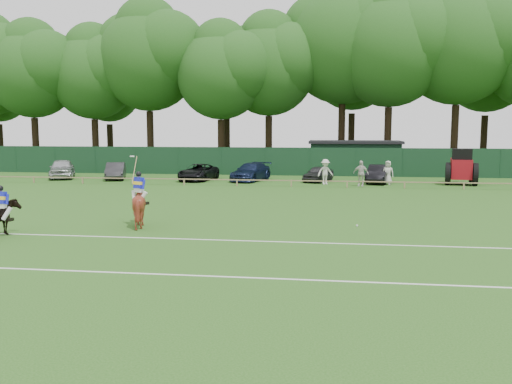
% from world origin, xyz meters
% --- Properties ---
extents(ground, '(160.00, 160.00, 0.00)m').
position_xyz_m(ground, '(0.00, 0.00, 0.00)').
color(ground, '#1E4C14').
rests_on(ground, ground).
extents(horse_dark, '(0.81, 1.72, 1.44)m').
position_xyz_m(horse_dark, '(-9.04, -1.48, 0.72)').
color(horse_dark, black).
rests_on(horse_dark, ground).
extents(horse_chestnut, '(2.13, 2.22, 1.89)m').
position_xyz_m(horse_chestnut, '(-4.41, 1.40, 0.95)').
color(horse_chestnut, maroon).
rests_on(horse_chestnut, ground).
extents(sedan_silver, '(3.65, 5.13, 1.62)m').
position_xyz_m(sedan_silver, '(-18.66, 21.86, 0.81)').
color(sedan_silver, '#AFB1B5').
rests_on(sedan_silver, ground).
extents(sedan_grey, '(2.70, 4.44, 1.38)m').
position_xyz_m(sedan_grey, '(-13.82, 21.61, 0.69)').
color(sedan_grey, '#2F2F31').
rests_on(sedan_grey, ground).
extents(suv_black, '(2.77, 4.98, 1.32)m').
position_xyz_m(suv_black, '(-6.81, 21.67, 0.66)').
color(suv_black, black).
rests_on(suv_black, ground).
extents(sedan_navy, '(3.20, 5.26, 1.42)m').
position_xyz_m(sedan_navy, '(-2.55, 21.92, 0.71)').
color(sedan_navy, '#131E3E').
rests_on(sedan_navy, ground).
extents(hatch_grey, '(2.73, 3.95, 1.25)m').
position_xyz_m(hatch_grey, '(2.84, 21.97, 0.62)').
color(hatch_grey, '#323234').
rests_on(hatch_grey, ground).
extents(estate_black, '(2.38, 4.48, 1.40)m').
position_xyz_m(estate_black, '(7.49, 21.57, 0.70)').
color(estate_black, black).
rests_on(estate_black, ground).
extents(spectator_left, '(1.41, 1.13, 1.90)m').
position_xyz_m(spectator_left, '(3.42, 19.99, 0.95)').
color(spectator_left, silver).
rests_on(spectator_left, ground).
extents(spectator_mid, '(1.18, 0.70, 1.88)m').
position_xyz_m(spectator_mid, '(6.00, 19.03, 0.94)').
color(spectator_mid, silver).
rests_on(spectator_mid, ground).
extents(spectator_right, '(1.02, 0.82, 1.80)m').
position_xyz_m(spectator_right, '(8.07, 20.47, 0.90)').
color(spectator_right, beige).
rests_on(spectator_right, ground).
extents(rider_dark, '(0.94, 0.38, 1.41)m').
position_xyz_m(rider_dark, '(-9.04, -1.49, 1.40)').
color(rider_dark, silver).
rests_on(rider_dark, ground).
extents(rider_chestnut, '(0.89, 0.79, 2.05)m').
position_xyz_m(rider_chestnut, '(-4.42, 1.39, 1.77)').
color(rider_chestnut, silver).
rests_on(rider_chestnut, ground).
extents(polo_ball, '(0.09, 0.09, 0.09)m').
position_xyz_m(polo_ball, '(5.00, 2.61, 0.04)').
color(polo_ball, silver).
rests_on(polo_ball, ground).
extents(pitch_lines, '(60.00, 5.10, 0.01)m').
position_xyz_m(pitch_lines, '(0.00, -3.50, 0.01)').
color(pitch_lines, silver).
rests_on(pitch_lines, ground).
extents(pitch_rail, '(62.10, 0.10, 0.50)m').
position_xyz_m(pitch_rail, '(0.00, 18.00, 0.45)').
color(pitch_rail, '#997F5B').
rests_on(pitch_rail, ground).
extents(perimeter_fence, '(92.08, 0.08, 2.50)m').
position_xyz_m(perimeter_fence, '(0.00, 27.00, 1.25)').
color(perimeter_fence, '#14351E').
rests_on(perimeter_fence, ground).
extents(utility_shed, '(8.40, 4.40, 3.04)m').
position_xyz_m(utility_shed, '(6.00, 30.00, 1.54)').
color(utility_shed, '#14331E').
rests_on(utility_shed, ground).
extents(tree_row, '(96.00, 12.00, 21.00)m').
position_xyz_m(tree_row, '(2.00, 35.00, 0.00)').
color(tree_row, '#26561C').
rests_on(tree_row, ground).
extents(tractor, '(2.65, 3.52, 2.70)m').
position_xyz_m(tractor, '(13.54, 21.33, 1.28)').
color(tractor, maroon).
rests_on(tractor, ground).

